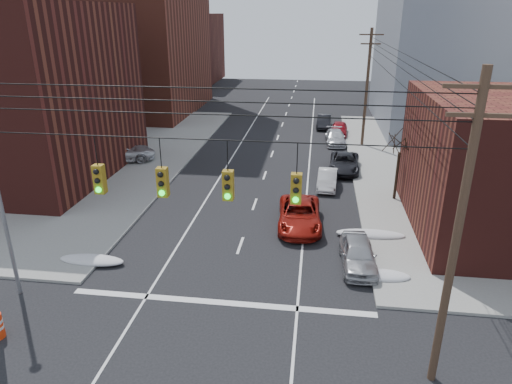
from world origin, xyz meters
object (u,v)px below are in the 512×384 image
(lot_car_a, at_px, (56,181))
(lot_car_b, at_px, (122,152))
(parked_car_c, at_px, (344,163))
(lot_car_d, at_px, (63,150))
(parked_car_d, at_px, (335,137))
(parked_car_b, at_px, (327,179))
(parked_car_a, at_px, (358,254))
(red_pickup, at_px, (300,215))
(parked_car_e, at_px, (339,129))
(lot_car_c, at_px, (48,167))
(parked_car_f, at_px, (324,121))

(lot_car_a, distance_m, lot_car_b, 7.49)
(parked_car_c, bearing_deg, lot_car_d, -176.76)
(parked_car_d, distance_m, lot_car_d, 25.64)
(parked_car_b, bearing_deg, parked_car_d, 88.62)
(parked_car_a, bearing_deg, parked_car_b, 94.87)
(parked_car_c, distance_m, lot_car_d, 24.76)
(parked_car_b, distance_m, parked_car_c, 4.23)
(parked_car_b, distance_m, parked_car_d, 12.37)
(lot_car_b, height_order, lot_car_d, lot_car_b)
(parked_car_a, relative_size, parked_car_d, 0.93)
(red_pickup, xyz_separation_m, parked_car_e, (3.20, 22.85, -0.07))
(lot_car_d, bearing_deg, lot_car_a, -154.24)
(lot_car_c, bearing_deg, lot_car_a, -155.33)
(lot_car_b, bearing_deg, parked_car_a, -147.70)
(red_pickup, height_order, lot_car_c, red_pickup)
(parked_car_e, bearing_deg, parked_car_f, 119.81)
(red_pickup, xyz_separation_m, parked_car_a, (3.20, -4.37, -0.04))
(parked_car_b, bearing_deg, lot_car_c, -175.85)
(lot_car_a, bearing_deg, lot_car_d, 32.50)
(lot_car_b, bearing_deg, parked_car_b, -121.41)
(parked_car_c, bearing_deg, parked_car_d, 96.84)
(parked_car_a, height_order, lot_car_d, lot_car_d)
(parked_car_d, height_order, lot_car_c, lot_car_c)
(parked_car_c, relative_size, lot_car_d, 1.24)
(lot_car_d, bearing_deg, parked_car_d, -71.05)
(red_pickup, bearing_deg, parked_car_f, 83.50)
(parked_car_b, bearing_deg, red_pickup, -101.09)
(parked_car_d, xyz_separation_m, lot_car_a, (-20.68, -15.75, 0.15))
(lot_car_b, distance_m, lot_car_d, 5.67)
(parked_car_d, bearing_deg, parked_car_e, 79.58)
(parked_car_f, bearing_deg, red_pickup, -90.52)
(lot_car_d, bearing_deg, parked_car_f, -56.80)
(parked_car_a, height_order, lot_car_b, lot_car_b)
(parked_car_d, relative_size, parked_car_e, 1.12)
(parked_car_d, bearing_deg, lot_car_d, -163.63)
(lot_car_c, bearing_deg, lot_car_d, 0.30)
(parked_car_d, relative_size, parked_car_f, 1.07)
(parked_car_f, relative_size, lot_car_c, 1.00)
(parked_car_a, distance_m, parked_car_d, 23.69)
(parked_car_e, relative_size, lot_car_c, 0.96)
(parked_car_e, relative_size, lot_car_a, 1.02)
(lot_car_d, bearing_deg, lot_car_b, -92.68)
(parked_car_c, height_order, lot_car_b, lot_car_b)
(parked_car_f, bearing_deg, parked_car_a, -84.01)
(parked_car_c, distance_m, parked_car_f, 15.26)
(parked_car_a, bearing_deg, parked_car_c, 87.62)
(red_pickup, relative_size, parked_car_f, 1.29)
(parked_car_b, distance_m, parked_car_e, 15.93)
(lot_car_c, bearing_deg, parked_car_b, -103.22)
(lot_car_a, bearing_deg, lot_car_c, 45.88)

